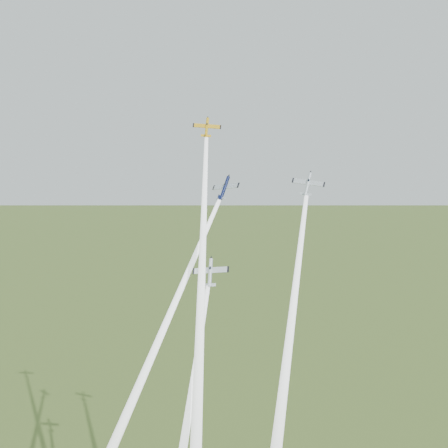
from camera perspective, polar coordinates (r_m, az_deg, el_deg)
The scene contains 8 objects.
plane_yellow at distance 138.06m, azimuth -1.76°, elevation 9.79°, with size 6.93×6.88×1.09m, color #F0B014, non-canonical shape.
smoke_trail_yellow at distance 118.46m, azimuth -2.31°, elevation -6.16°, with size 2.30×2.30×74.68m, color white, non-canonical shape.
plane_navy at distance 131.56m, azimuth 0.06°, elevation 3.68°, with size 7.90×7.84×1.24m, color #0E163D, non-canonical shape.
smoke_trail_navy at distance 122.44m, azimuth -6.84°, elevation -12.05°, with size 2.30×2.30×71.53m, color white, non-canonical shape.
plane_silver_right at distance 129.25m, azimuth 8.52°, elevation 4.04°, with size 7.51×7.45×1.18m, color silver, non-canonical shape.
smoke_trail_silver_right at distance 115.94m, azimuth 6.82°, elevation -10.15°, with size 2.30×2.30×60.04m, color white, non-canonical shape.
plane_silver_low at distance 124.96m, azimuth -1.40°, elevation -4.94°, with size 8.39×8.32×1.31m, color silver, non-canonical shape.
smoke_trail_silver_low at distance 117.29m, azimuth -3.97°, elevation -20.55°, with size 2.30×2.30×61.95m, color white, non-canonical shape.
Camera 1 is at (54.20, -118.89, 110.12)m, focal length 45.00 mm.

